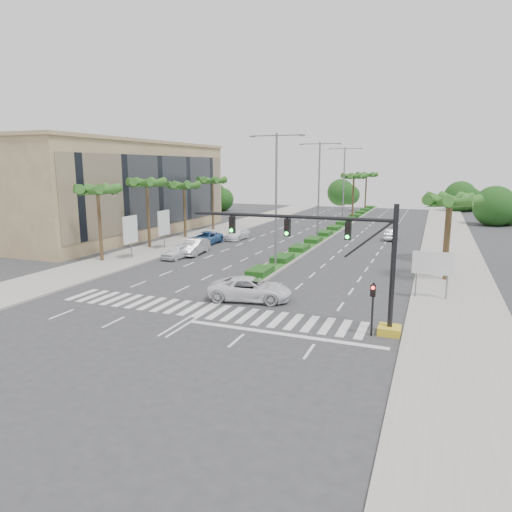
% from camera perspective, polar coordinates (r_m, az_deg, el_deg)
% --- Properties ---
extents(ground, '(160.00, 160.00, 0.00)m').
position_cam_1_polar(ground, '(29.78, -6.43, -6.78)').
color(ground, '#333335').
rests_on(ground, ground).
extents(footpath_right, '(6.00, 120.00, 0.15)m').
position_cam_1_polar(footpath_right, '(45.93, 23.28, -1.15)').
color(footpath_right, gray).
rests_on(footpath_right, ground).
extents(footpath_left, '(6.00, 120.00, 0.15)m').
position_cam_1_polar(footpath_left, '(54.07, -10.81, 1.30)').
color(footpath_left, gray).
rests_on(footpath_left, ground).
extents(median, '(2.20, 75.00, 0.20)m').
position_cam_1_polar(median, '(71.83, 10.58, 3.73)').
color(median, gray).
rests_on(median, ground).
extents(median_grass, '(1.80, 75.00, 0.04)m').
position_cam_1_polar(median_grass, '(71.81, 10.58, 3.82)').
color(median_grass, '#27591E').
rests_on(median_grass, median).
extents(building, '(12.00, 36.00, 12.00)m').
position_cam_1_polar(building, '(64.51, -16.36, 7.91)').
color(building, tan).
rests_on(building, ground).
extents(signal_gantry, '(12.60, 1.20, 7.20)m').
position_cam_1_polar(signal_gantry, '(25.95, 11.82, -1.72)').
color(signal_gantry, gold).
rests_on(signal_gantry, ground).
extents(pedestrian_signal, '(0.28, 0.36, 3.00)m').
position_cam_1_polar(pedestrian_signal, '(25.48, 14.39, -5.37)').
color(pedestrian_signal, black).
rests_on(pedestrian_signal, ground).
extents(direction_sign, '(2.70, 0.11, 3.40)m').
position_cam_1_polar(direction_sign, '(33.65, 21.21, -1.07)').
color(direction_sign, slate).
rests_on(direction_sign, ground).
extents(billboard_near, '(0.18, 2.10, 4.35)m').
position_cam_1_polar(billboard_near, '(46.73, -15.43, 3.15)').
color(billboard_near, slate).
rests_on(billboard_near, ground).
extents(billboard_far, '(0.18, 2.10, 4.35)m').
position_cam_1_polar(billboard_far, '(51.61, -11.45, 4.05)').
color(billboard_far, slate).
rests_on(billboard_far, ground).
extents(palm_left_near, '(4.57, 4.68, 7.55)m').
position_cam_1_polar(palm_left_near, '(46.08, -19.18, 7.49)').
color(palm_left_near, brown).
rests_on(palm_left_near, ground).
extents(palm_left_mid, '(4.57, 4.68, 7.95)m').
position_cam_1_polar(palm_left_mid, '(52.40, -13.49, 8.59)').
color(palm_left_mid, brown).
rests_on(palm_left_mid, ground).
extents(palm_left_far, '(4.57, 4.68, 7.35)m').
position_cam_1_polar(palm_left_far, '(59.16, -9.00, 8.45)').
color(palm_left_far, brown).
rests_on(palm_left_far, ground).
extents(palm_left_end, '(4.57, 4.68, 7.75)m').
position_cam_1_polar(palm_left_end, '(66.17, -5.47, 9.14)').
color(palm_left_end, brown).
rests_on(palm_left_end, ground).
extents(palm_right_near, '(4.57, 4.68, 7.05)m').
position_cam_1_polar(palm_right_near, '(39.12, 23.16, 5.96)').
color(palm_right_near, brown).
rests_on(palm_right_near, ground).
extents(palm_right_far, '(4.57, 4.68, 6.75)m').
position_cam_1_polar(palm_right_far, '(47.11, 22.91, 6.35)').
color(palm_right_far, brown).
rests_on(palm_right_far, ground).
extents(palm_median_a, '(4.57, 4.68, 8.05)m').
position_cam_1_polar(palm_median_a, '(81.13, 12.13, 9.51)').
color(palm_median_a, brown).
rests_on(palm_median_a, ground).
extents(palm_median_b, '(4.57, 4.68, 8.05)m').
position_cam_1_polar(palm_median_b, '(95.95, 13.64, 9.66)').
color(palm_median_b, brown).
rests_on(palm_median_b, ground).
extents(streetlight_near, '(5.10, 0.25, 12.00)m').
position_cam_1_polar(streetlight_near, '(41.29, 2.54, 7.90)').
color(streetlight_near, slate).
rests_on(streetlight_near, ground).
extents(streetlight_mid, '(5.10, 0.25, 12.00)m').
position_cam_1_polar(streetlight_mid, '(56.64, 7.87, 8.68)').
color(streetlight_mid, slate).
rests_on(streetlight_mid, ground).
extents(streetlight_far, '(5.10, 0.25, 12.00)m').
position_cam_1_polar(streetlight_far, '(72.28, 10.92, 9.10)').
color(streetlight_far, slate).
rests_on(streetlight_far, ground).
extents(car_parked_a, '(2.03, 4.23, 1.39)m').
position_cam_1_polar(car_parked_a, '(46.64, -9.77, 0.56)').
color(car_parked_a, white).
rests_on(car_parked_a, ground).
extents(car_parked_b, '(2.24, 5.15, 1.65)m').
position_cam_1_polar(car_parked_b, '(48.49, -7.72, 1.17)').
color(car_parked_b, silver).
rests_on(car_parked_b, ground).
extents(car_parked_c, '(2.50, 5.40, 1.50)m').
position_cam_1_polar(car_parked_c, '(54.54, -6.32, 2.23)').
color(car_parked_c, '#32609B').
rests_on(car_parked_c, ground).
extents(car_parked_d, '(2.17, 4.84, 1.38)m').
position_cam_1_polar(car_parked_d, '(57.98, -2.34, 2.76)').
color(car_parked_d, white).
rests_on(car_parked_d, ground).
extents(car_crossing, '(6.11, 3.61, 1.59)m').
position_cam_1_polar(car_crossing, '(31.63, -0.70, -4.14)').
color(car_crossing, white).
rests_on(car_crossing, ground).
extents(car_right, '(1.52, 4.21, 1.38)m').
position_cam_1_polar(car_right, '(60.09, 16.60, 2.60)').
color(car_right, silver).
rests_on(car_right, ground).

